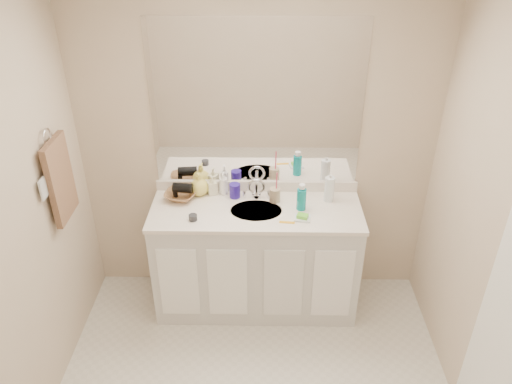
% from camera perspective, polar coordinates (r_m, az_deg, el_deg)
% --- Properties ---
extents(ceiling, '(2.60, 2.60, 0.02)m').
position_cam_1_polar(ceiling, '(2.03, -0.45, 19.04)').
color(ceiling, white).
rests_on(ceiling, wall_back).
extents(wall_back, '(2.60, 0.02, 2.40)m').
position_cam_1_polar(wall_back, '(3.66, 0.08, 4.63)').
color(wall_back, beige).
rests_on(wall_back, floor).
extents(wall_right, '(0.02, 2.60, 2.40)m').
position_cam_1_polar(wall_right, '(2.85, 27.08, -7.67)').
color(wall_right, beige).
rests_on(wall_right, floor).
extents(vanity_cabinet, '(1.50, 0.55, 0.85)m').
position_cam_1_polar(vanity_cabinet, '(3.84, 0.01, -7.65)').
color(vanity_cabinet, silver).
rests_on(vanity_cabinet, floor).
extents(countertop, '(1.52, 0.57, 0.03)m').
position_cam_1_polar(countertop, '(3.58, 0.01, -2.13)').
color(countertop, white).
rests_on(countertop, vanity_cabinet).
extents(backsplash, '(1.52, 0.03, 0.08)m').
position_cam_1_polar(backsplash, '(3.78, 0.07, 0.71)').
color(backsplash, white).
rests_on(backsplash, countertop).
extents(sink_basin, '(0.37, 0.37, 0.02)m').
position_cam_1_polar(sink_basin, '(3.57, 0.01, -2.27)').
color(sink_basin, beige).
rests_on(sink_basin, countertop).
extents(faucet, '(0.02, 0.02, 0.11)m').
position_cam_1_polar(faucet, '(3.68, 0.05, 0.13)').
color(faucet, silver).
rests_on(faucet, countertop).
extents(mirror, '(1.48, 0.01, 1.20)m').
position_cam_1_polar(mirror, '(3.51, 0.08, 9.87)').
color(mirror, white).
rests_on(mirror, wall_back).
extents(blue_mug, '(0.10, 0.10, 0.11)m').
position_cam_1_polar(blue_mug, '(3.69, -2.44, 0.16)').
color(blue_mug, '#281595').
rests_on(blue_mug, countertop).
extents(tan_cup, '(0.10, 0.10, 0.11)m').
position_cam_1_polar(tan_cup, '(3.64, 2.17, -0.34)').
color(tan_cup, tan).
rests_on(tan_cup, countertop).
extents(toothbrush, '(0.01, 0.04, 0.19)m').
position_cam_1_polar(toothbrush, '(3.59, 2.36, 0.98)').
color(toothbrush, '#DE3A59').
rests_on(toothbrush, tan_cup).
extents(mouthwash_bottle, '(0.08, 0.08, 0.16)m').
position_cam_1_polar(mouthwash_bottle, '(3.55, 5.21, -0.83)').
color(mouthwash_bottle, '#0C8A91').
rests_on(mouthwash_bottle, countertop).
extents(clear_pump_bottle, '(0.08, 0.08, 0.19)m').
position_cam_1_polar(clear_pump_bottle, '(3.67, 8.38, 0.33)').
color(clear_pump_bottle, white).
rests_on(clear_pump_bottle, countertop).
extents(soap_dish, '(0.12, 0.11, 0.01)m').
position_cam_1_polar(soap_dish, '(3.48, 5.33, -3.02)').
color(soap_dish, white).
rests_on(soap_dish, countertop).
extents(green_soap, '(0.09, 0.07, 0.03)m').
position_cam_1_polar(green_soap, '(3.47, 5.34, -2.77)').
color(green_soap, '#6DDB35').
rests_on(green_soap, soap_dish).
extents(orange_comb, '(0.11, 0.03, 0.00)m').
position_cam_1_polar(orange_comb, '(3.44, 3.57, -3.48)').
color(orange_comb, yellow).
rests_on(orange_comb, countertop).
extents(dark_jar, '(0.06, 0.06, 0.04)m').
position_cam_1_polar(dark_jar, '(3.47, -7.22, -2.91)').
color(dark_jar, '#2B2C31').
rests_on(dark_jar, countertop).
extents(soap_bottle_white, '(0.07, 0.07, 0.18)m').
position_cam_1_polar(soap_bottle_white, '(3.72, -3.73, 1.01)').
color(soap_bottle_white, white).
rests_on(soap_bottle_white, countertop).
extents(soap_bottle_cream, '(0.09, 0.09, 0.15)m').
position_cam_1_polar(soap_bottle_cream, '(3.73, -5.06, 0.80)').
color(soap_bottle_cream, '#EBE7C0').
rests_on(soap_bottle_cream, countertop).
extents(soap_bottle_yellow, '(0.17, 0.17, 0.18)m').
position_cam_1_polar(soap_bottle_yellow, '(3.73, -6.51, 0.92)').
color(soap_bottle_yellow, '#EDDC5C').
rests_on(soap_bottle_yellow, countertop).
extents(wicker_basket, '(0.27, 0.27, 0.06)m').
position_cam_1_polar(wicker_basket, '(3.73, -8.60, -0.36)').
color(wicker_basket, brown).
rests_on(wicker_basket, countertop).
extents(hair_dryer, '(0.15, 0.09, 0.07)m').
position_cam_1_polar(hair_dryer, '(3.69, -8.36, 0.47)').
color(hair_dryer, black).
rests_on(hair_dryer, wicker_basket).
extents(towel_ring, '(0.01, 0.11, 0.11)m').
position_cam_1_polar(towel_ring, '(3.31, -22.76, 5.86)').
color(towel_ring, silver).
rests_on(towel_ring, wall_left).
extents(hand_towel, '(0.04, 0.32, 0.55)m').
position_cam_1_polar(hand_towel, '(3.43, -21.46, 1.33)').
color(hand_towel, brown).
rests_on(hand_towel, towel_ring).
extents(switch_plate, '(0.01, 0.08, 0.13)m').
position_cam_1_polar(switch_plate, '(3.25, -23.15, 0.36)').
color(switch_plate, silver).
rests_on(switch_plate, wall_left).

